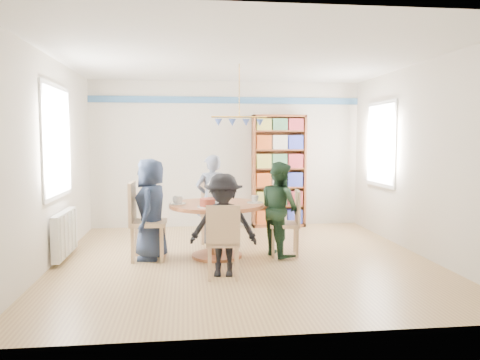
{
  "coord_description": "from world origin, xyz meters",
  "views": [
    {
      "loc": [
        -0.77,
        -6.21,
        1.63
      ],
      "look_at": [
        0.0,
        0.4,
        1.05
      ],
      "focal_mm": 35.0,
      "sensor_mm": 36.0,
      "label": 1
    }
  ],
  "objects": [
    {
      "name": "tableware",
      "position": [
        -0.38,
        0.2,
        0.82
      ],
      "size": [
        1.28,
        1.28,
        0.34
      ],
      "color": "white",
      "rests_on": "dining_table"
    },
    {
      "name": "bookshelf",
      "position": [
        0.95,
        2.34,
        1.02
      ],
      "size": [
        0.99,
        0.3,
        2.08
      ],
      "color": "brown",
      "rests_on": "ground"
    },
    {
      "name": "person_right",
      "position": [
        0.54,
        0.16,
        0.66
      ],
      "size": [
        0.7,
        0.78,
        1.32
      ],
      "primitive_type": "imported",
      "rotation": [
        0.0,
        0.0,
        1.94
      ],
      "color": "black",
      "rests_on": "ground"
    },
    {
      "name": "chair_right",
      "position": [
        0.68,
        0.15,
        0.51
      ],
      "size": [
        0.46,
        0.46,
        0.92
      ],
      "color": "tan",
      "rests_on": "ground"
    },
    {
      "name": "person_left",
      "position": [
        -1.24,
        0.17,
        0.69
      ],
      "size": [
        0.5,
        0.71,
        1.37
      ],
      "primitive_type": "imported",
      "rotation": [
        0.0,
        0.0,
        -1.66
      ],
      "color": "#1A243A",
      "rests_on": "ground"
    },
    {
      "name": "room_shell",
      "position": [
        -0.26,
        0.87,
        1.65
      ],
      "size": [
        5.0,
        5.0,
        5.0
      ],
      "color": "white",
      "rests_on": "ground"
    },
    {
      "name": "person_near",
      "position": [
        -0.33,
        -0.74,
        0.61
      ],
      "size": [
        0.86,
        0.59,
        1.23
      ],
      "primitive_type": "imported",
      "rotation": [
        0.0,
        0.0,
        -0.18
      ],
      "color": "black",
      "rests_on": "ground"
    },
    {
      "name": "ground",
      "position": [
        0.0,
        0.0,
        0.0
      ],
      "size": [
        5.0,
        5.0,
        0.0
      ],
      "primitive_type": "plane",
      "color": "tan"
    },
    {
      "name": "chair_far",
      "position": [
        -0.31,
        1.19,
        0.56
      ],
      "size": [
        0.49,
        0.49,
        1.02
      ],
      "color": "tan",
      "rests_on": "ground"
    },
    {
      "name": "chair_near",
      "position": [
        -0.35,
        -0.88,
        0.49
      ],
      "size": [
        0.42,
        0.42,
        0.88
      ],
      "color": "tan",
      "rests_on": "ground"
    },
    {
      "name": "dining_table",
      "position": [
        -0.35,
        0.17,
        0.56
      ],
      "size": [
        1.3,
        1.3,
        0.75
      ],
      "color": "#965731",
      "rests_on": "ground"
    },
    {
      "name": "person_far",
      "position": [
        -0.37,
        1.09,
        0.7
      ],
      "size": [
        0.57,
        0.44,
        1.39
      ],
      "primitive_type": "imported",
      "rotation": [
        0.0,
        0.0,
        3.37
      ],
      "color": "gray",
      "rests_on": "ground"
    },
    {
      "name": "chair_left",
      "position": [
        -1.37,
        0.14,
        0.58
      ],
      "size": [
        0.49,
        0.49,
        1.06
      ],
      "color": "tan",
      "rests_on": "ground"
    },
    {
      "name": "radiator",
      "position": [
        -2.42,
        0.3,
        0.35
      ],
      "size": [
        0.12,
        1.0,
        0.6
      ],
      "color": "silver",
      "rests_on": "ground"
    }
  ]
}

